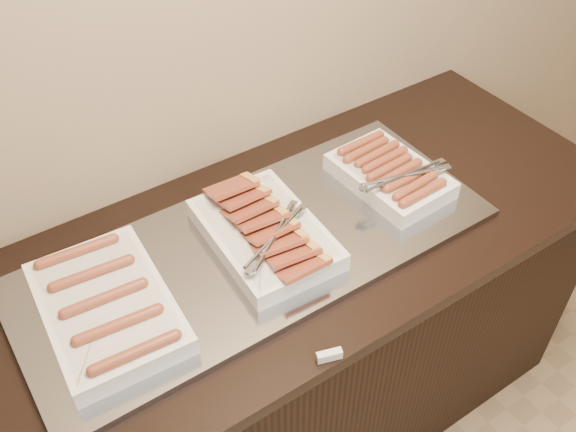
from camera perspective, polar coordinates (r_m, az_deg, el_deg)
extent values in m
cube|color=#9E896B|center=(1.60, -10.52, 17.84)|extent=(6.00, 0.05, 2.80)
cube|color=black|center=(1.98, -2.12, -12.45)|extent=(2.00, 0.70, 0.86)
cube|color=black|center=(1.63, -2.52, -3.46)|extent=(2.06, 0.76, 0.04)
cube|color=#9497A1|center=(1.61, -2.76, -2.83)|extent=(1.20, 0.50, 0.02)
cube|color=silver|center=(1.49, -15.79, -7.82)|extent=(0.29, 0.41, 0.05)
cylinder|color=#99492F|center=(1.36, -13.44, -11.72)|extent=(0.18, 0.04, 0.03)
cylinder|color=#99492F|center=(1.41, -14.86, -9.32)|extent=(0.18, 0.04, 0.03)
cylinder|color=#99492F|center=(1.47, -16.02, -7.03)|extent=(0.18, 0.04, 0.03)
cylinder|color=#99492F|center=(1.53, -17.03, -4.89)|extent=(0.18, 0.04, 0.03)
cylinder|color=#99492F|center=(1.59, -18.23, -3.02)|extent=(0.18, 0.04, 0.03)
cube|color=silver|center=(1.59, -2.08, -1.61)|extent=(0.27, 0.39, 0.05)
cube|color=brown|center=(1.49, 1.09, -4.41)|extent=(0.13, 0.09, 0.04)
cube|color=brown|center=(1.51, 0.23, -3.26)|extent=(0.14, 0.10, 0.04)
cube|color=brown|center=(1.53, -0.94, -2.31)|extent=(0.14, 0.10, 0.04)
cube|color=brown|center=(1.56, -1.63, -1.18)|extent=(0.13, 0.09, 0.04)
cube|color=brown|center=(1.58, -2.45, -0.15)|extent=(0.13, 0.10, 0.04)
cube|color=brown|center=(1.61, -3.45, 0.75)|extent=(0.13, 0.09, 0.04)
cube|color=brown|center=(1.64, -4.04, 1.79)|extent=(0.13, 0.09, 0.04)
cube|color=brown|center=(1.66, -5.09, 2.58)|extent=(0.13, 0.09, 0.04)
cube|color=silver|center=(1.78, 9.02, 3.54)|extent=(0.23, 0.33, 0.05)
cylinder|color=#99492F|center=(1.69, 11.90, 2.01)|extent=(0.14, 0.03, 0.03)
cylinder|color=#99492F|center=(1.71, 11.26, 2.64)|extent=(0.14, 0.04, 0.03)
cylinder|color=#99492F|center=(1.73, 10.54, 3.22)|extent=(0.14, 0.03, 0.03)
cylinder|color=#99492F|center=(1.75, 9.89, 3.81)|extent=(0.14, 0.04, 0.03)
cylinder|color=#99492F|center=(1.76, 8.99, 4.28)|extent=(0.14, 0.04, 0.03)
cylinder|color=#99492F|center=(1.79, 8.62, 4.96)|extent=(0.14, 0.03, 0.03)
cylinder|color=#99492F|center=(1.80, 7.94, 5.48)|extent=(0.14, 0.04, 0.03)
cylinder|color=#99492F|center=(1.81, 6.95, 5.86)|extent=(0.14, 0.04, 0.03)
cylinder|color=#99492F|center=(1.84, 6.51, 6.45)|extent=(0.14, 0.03, 0.03)
cube|color=silver|center=(1.41, 3.69, -12.27)|extent=(0.06, 0.03, 0.02)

